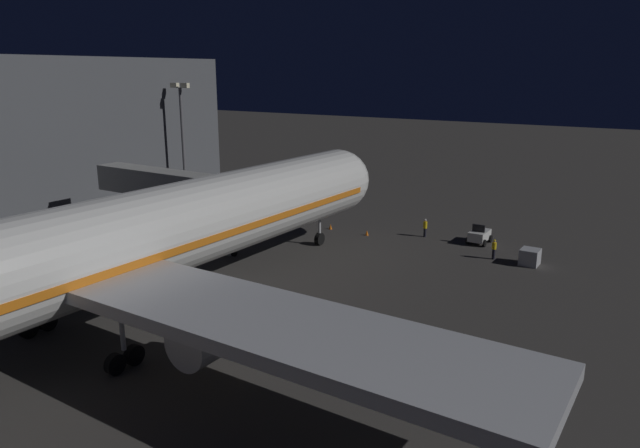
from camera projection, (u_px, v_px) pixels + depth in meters
name	position (u px, v px, depth m)	size (l,w,h in m)	color
ground_plane	(218.00, 289.00, 45.02)	(320.00, 320.00, 0.00)	#383533
airliner_at_gate	(90.00, 254.00, 34.86)	(54.07, 63.76, 19.68)	silver
jet_bridge	(184.00, 187.00, 54.71)	(19.02, 3.40, 7.32)	#9E9E99
apron_floodlight_mast	(183.00, 132.00, 73.78)	(2.90, 0.50, 14.88)	#59595E
baggage_tug_lead	(479.00, 235.00, 56.92)	(1.86, 2.69, 1.95)	silver
baggage_container_near_belt	(530.00, 257.00, 50.55)	(1.54, 1.66, 1.41)	#B7BABF
ground_crew_near_nose_gear	(425.00, 227.00, 59.07)	(0.40, 0.40, 1.87)	black
ground_crew_under_port_wing	(494.00, 248.00, 52.00)	(0.40, 0.40, 1.83)	black
traffic_cone_nose_port	(367.00, 233.00, 59.77)	(0.36, 0.36, 0.55)	orange
traffic_cone_nose_starboard	(330.00, 227.00, 62.10)	(0.36, 0.36, 0.55)	orange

